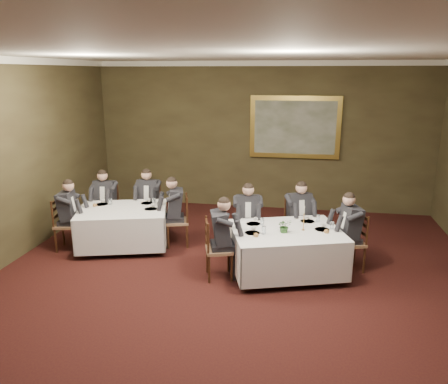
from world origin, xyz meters
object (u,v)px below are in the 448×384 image
(chair_main_backleft, at_px, (247,239))
(diner_main_backleft, at_px, (247,227))
(chair_main_backright, at_px, (297,236))
(chair_main_endright, at_px, (350,254))
(diner_sec_endleft, at_px, (68,223))
(table_second, at_px, (123,225))
(diner_sec_backright, at_px, (149,208))
(chair_sec_endleft, at_px, (68,235))
(diner_sec_backleft, at_px, (107,209))
(chair_sec_backleft, at_px, (108,219))
(chair_sec_backright, at_px, (150,218))
(diner_sec_endright, at_px, (177,220))
(diner_main_endleft, at_px, (219,248))
(chair_sec_endright, at_px, (178,231))
(candlestick, at_px, (304,221))
(diner_main_endright, at_px, (350,241))
(painting, at_px, (295,127))
(chair_main_endleft, at_px, (218,261))
(diner_main_backright, at_px, (298,225))
(centerpiece, at_px, (285,225))
(table_main, at_px, (286,248))

(chair_main_backleft, height_order, diner_main_backleft, diner_main_backleft)
(chair_main_backright, distance_m, chair_main_endright, 1.12)
(diner_sec_endleft, bearing_deg, table_second, 96.25)
(diner_sec_backright, bearing_deg, chair_sec_endleft, 42.91)
(diner_main_backleft, distance_m, chair_main_endright, 1.85)
(table_second, distance_m, diner_sec_backleft, 0.94)
(chair_sec_backleft, distance_m, chair_sec_backright, 0.88)
(chair_sec_backleft, height_order, diner_sec_backleft, diner_sec_backleft)
(chair_sec_backleft, distance_m, diner_sec_endleft, 1.05)
(diner_sec_backleft, bearing_deg, diner_sec_endright, 164.14)
(diner_main_endleft, height_order, chair_main_endright, diner_main_endleft)
(chair_main_backleft, relative_size, chair_sec_endleft, 1.00)
(chair_sec_endright, height_order, diner_sec_endright, diner_sec_endright)
(diner_main_backleft, relative_size, candlestick, 3.18)
(chair_sec_endleft, bearing_deg, table_second, 96.18)
(diner_main_endright, xyz_separation_m, painting, (-1.06, 3.23, 1.49))
(diner_sec_backright, relative_size, painting, 0.64)
(diner_sec_backleft, xyz_separation_m, diner_sec_endright, (1.63, -0.40, 0.00))
(chair_main_endleft, relative_size, diner_sec_endright, 0.74)
(chair_sec_endright, bearing_deg, chair_main_backright, -103.25)
(chair_main_endright, distance_m, diner_main_endright, 0.23)
(chair_main_backright, bearing_deg, diner_main_backright, 90.00)
(diner_main_backleft, xyz_separation_m, chair_main_backright, (0.90, 0.30, -0.23))
(table_second, height_order, chair_sec_endleft, chair_sec_endleft)
(chair_sec_endleft, bearing_deg, chair_sec_backleft, 150.70)
(chair_main_endleft, bearing_deg, centerpiece, 85.56)
(chair_main_backleft, relative_size, chair_main_endleft, 1.00)
(diner_main_endleft, bearing_deg, chair_main_backright, 120.67)
(diner_main_endright, xyz_separation_m, diner_sec_endleft, (-5.13, -0.02, 0.00))
(diner_sec_endleft, bearing_deg, painting, 119.09)
(diner_sec_endleft, bearing_deg, candlestick, 76.85)
(chair_main_endleft, height_order, candlestick, candlestick)
(chair_main_backright, relative_size, painting, 0.48)
(chair_main_endleft, xyz_separation_m, chair_sec_endright, (-1.03, 1.22, 0.00))
(diner_sec_backright, height_order, painting, painting)
(centerpiece, xyz_separation_m, candlestick, (0.30, 0.16, 0.03))
(chair_main_endleft, height_order, chair_sec_endleft, same)
(chair_main_endright, height_order, diner_sec_backright, diner_sec_backright)
(table_main, distance_m, diner_main_endright, 1.11)
(chair_main_endleft, distance_m, centerpiece, 1.22)
(diner_sec_backleft, bearing_deg, chair_main_endleft, 146.68)
(chair_main_endright, relative_size, diner_sec_endleft, 0.74)
(diner_sec_backleft, xyz_separation_m, painting, (3.74, 2.30, 1.49))
(chair_main_endright, height_order, painting, painting)
(diner_main_backright, relative_size, chair_main_endleft, 1.35)
(diner_sec_backleft, relative_size, candlestick, 3.18)
(chair_sec_backright, bearing_deg, chair_main_backleft, 157.49)
(chair_sec_endright, distance_m, diner_sec_endleft, 2.07)
(table_main, distance_m, diner_sec_backleft, 3.95)
(table_second, bearing_deg, painting, 43.94)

